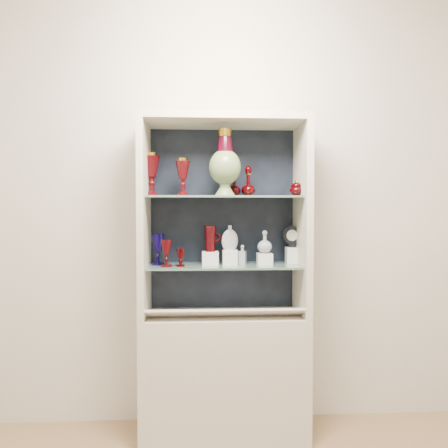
{
  "coord_description": "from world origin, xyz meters",
  "views": [
    {
      "loc": [
        -0.15,
        -1.11,
        1.39
      ],
      "look_at": [
        0.0,
        1.53,
        1.3
      ],
      "focal_mm": 35.0,
      "sensor_mm": 36.0,
      "label": 1
    }
  ],
  "objects": [
    {
      "name": "ruby_goblet_tall",
      "position": [
        -0.34,
        1.47,
        1.13
      ],
      "size": [
        0.07,
        0.07,
        0.16
      ],
      "primitive_type": null,
      "rotation": [
        0.0,
        0.0,
        0.11
      ],
      "color": "#42060A",
      "rests_on": "shelf_lower"
    },
    {
      "name": "cabinet_side_right",
      "position": [
        0.48,
        1.53,
        1.32
      ],
      "size": [
        0.04,
        0.4,
        1.15
      ],
      "primitive_type": "cube",
      "color": "beige",
      "rests_on": "cabinet_base"
    },
    {
      "name": "riser_flat_flask",
      "position": [
        0.04,
        1.55,
        1.09
      ],
      "size": [
        0.09,
        0.09,
        0.09
      ],
      "primitive_type": "cube",
      "color": "silver",
      "rests_on": "shelf_lower"
    },
    {
      "name": "shelf_upper",
      "position": [
        0.0,
        1.55,
        1.46
      ],
      "size": [
        0.92,
        0.34,
        0.01
      ],
      "primitive_type": "cube",
      "color": "slate",
      "rests_on": "cabinet_side_left"
    },
    {
      "name": "ruby_goblet_small",
      "position": [
        -0.26,
        1.48,
        1.1
      ],
      "size": [
        0.06,
        0.06,
        0.11
      ],
      "primitive_type": null,
      "rotation": [
        0.0,
        0.0,
        0.06
      ],
      "color": "#380002",
      "rests_on": "shelf_lower"
    },
    {
      "name": "cobalt_goblet",
      "position": [
        -0.4,
        1.57,
        1.14
      ],
      "size": [
        0.09,
        0.09,
        0.19
      ],
      "primitive_type": null,
      "rotation": [
        0.0,
        0.0,
        -0.14
      ],
      "color": "#0B0240",
      "rests_on": "shelf_lower"
    },
    {
      "name": "ruby_pitcher",
      "position": [
        -0.08,
        1.56,
        1.21
      ],
      "size": [
        0.13,
        0.09,
        0.16
      ],
      "primitive_type": null,
      "rotation": [
        0.0,
        0.0,
        0.11
      ],
      "color": "#42060A",
      "rests_on": "riser_ruby_pitcher"
    },
    {
      "name": "cabinet_base",
      "position": [
        0.0,
        1.53,
        0.38
      ],
      "size": [
        1.0,
        0.4,
        0.75
      ],
      "primitive_type": "cube",
      "color": "beige",
      "rests_on": "ground"
    },
    {
      "name": "wall_back",
      "position": [
        0.0,
        1.75,
        1.4
      ],
      "size": [
        3.5,
        0.02,
        2.8
      ],
      "primitive_type": "cube",
      "color": "beige",
      "rests_on": "ground"
    },
    {
      "name": "shelf_lower",
      "position": [
        0.0,
        1.55,
        1.04
      ],
      "size": [
        0.92,
        0.34,
        0.01
      ],
      "primitive_type": "cube",
      "color": "slate",
      "rests_on": "cabinet_side_left"
    },
    {
      "name": "label_card_3",
      "position": [
        -0.09,
        1.42,
        0.8
      ],
      "size": [
        0.1,
        0.06,
        0.03
      ],
      "primitive_type": "cube",
      "rotation": [
        -0.44,
        0.0,
        0.0
      ],
      "color": "white",
      "rests_on": "label_ledge"
    },
    {
      "name": "riser_clear_round_decanter",
      "position": [
        0.25,
        1.54,
        1.08
      ],
      "size": [
        0.09,
        0.09,
        0.07
      ],
      "primitive_type": "cube",
      "color": "silver",
      "rests_on": "shelf_lower"
    },
    {
      "name": "riser_cameo_medallion",
      "position": [
        0.44,
        1.6,
        1.1
      ],
      "size": [
        0.08,
        0.08,
        0.1
      ],
      "primitive_type": "cube",
      "color": "silver",
      "rests_on": "shelf_lower"
    },
    {
      "name": "pedestal_lamp_left",
      "position": [
        -0.44,
        1.58,
        1.6
      ],
      "size": [
        0.13,
        0.13,
        0.26
      ],
      "primitive_type": null,
      "rotation": [
        0.0,
        0.0,
        0.43
      ],
      "color": "#42060A",
      "rests_on": "shelf_upper"
    },
    {
      "name": "lidded_bowl",
      "position": [
        0.44,
        1.51,
        1.52
      ],
      "size": [
        0.11,
        0.11,
        0.1
      ],
      "primitive_type": null,
      "rotation": [
        0.0,
        0.0,
        0.4
      ],
      "color": "#380002",
      "rests_on": "shelf_upper"
    },
    {
      "name": "label_card_1",
      "position": [
        0.29,
        1.42,
        0.8
      ],
      "size": [
        0.1,
        0.06,
        0.03
      ],
      "primitive_type": "cube",
      "rotation": [
        -0.44,
        0.0,
        0.0
      ],
      "color": "white",
      "rests_on": "label_ledge"
    },
    {
      "name": "cabinet_back_panel",
      "position": [
        0.0,
        1.72,
        1.32
      ],
      "size": [
        0.98,
        0.02,
        1.15
      ],
      "primitive_type": "cube",
      "color": "black",
      "rests_on": "cabinet_base"
    },
    {
      "name": "label_card_2",
      "position": [
        0.07,
        1.42,
        0.8
      ],
      "size": [
        0.1,
        0.06,
        0.03
      ],
      "primitive_type": "cube",
      "rotation": [
        -0.44,
        0.0,
        0.0
      ],
      "color": "white",
      "rests_on": "label_ledge"
    },
    {
      "name": "ruby_decanter_b",
      "position": [
        0.15,
        1.57,
        1.57
      ],
      "size": [
        0.1,
        0.1,
        0.2
      ],
      "primitive_type": null,
      "rotation": [
        0.0,
        0.0,
        -0.2
      ],
      "color": "#380002",
      "rests_on": "shelf_upper"
    },
    {
      "name": "cameo_medallion",
      "position": [
        0.44,
        1.6,
        1.22
      ],
      "size": [
        0.12,
        0.09,
        0.14
      ],
      "primitive_type": null,
      "rotation": [
        0.0,
        0.0,
        -0.43
      ],
      "color": "black",
      "rests_on": "riser_cameo_medallion"
    },
    {
      "name": "cabinet_top_cap",
      "position": [
        0.0,
        1.53,
        1.92
      ],
      "size": [
        1.0,
        0.4,
        0.04
      ],
      "primitive_type": "cube",
      "color": "beige",
      "rests_on": "cabinet_side_left"
    },
    {
      "name": "label_ledge",
      "position": [
        0.0,
        1.42,
        0.78
      ],
      "size": [
        0.92,
        0.17,
        0.09
      ],
      "primitive_type": "cube",
      "rotation": [
        -0.44,
        0.0,
        0.0
      ],
      "color": "beige",
      "rests_on": "cabinet_base"
    },
    {
      "name": "flat_flask",
      "position": [
        0.04,
        1.55,
        1.22
      ],
      "size": [
        0.12,
        0.09,
        0.16
      ],
      "primitive_type": null,
      "rotation": [
        0.0,
        0.0,
        0.42
      ],
      "color": "#A3A7B4",
      "rests_on": "riser_flat_flask"
    },
    {
      "name": "riser_ruby_pitcher",
      "position": [
        -0.08,
        1.56,
        1.09
      ],
      "size": [
        0.1,
        0.1,
        0.08
      ],
      "primitive_type": "cube",
      "color": "silver",
      "rests_on": "shelf_lower"
    },
    {
      "name": "pedestal_lamp_right",
      "position": [
        -0.25,
        1.5,
        1.58
      ],
      "size": [
        0.1,
        0.1,
        0.22
      ],
      "primitive_type": null,
      "rotation": [
        0.0,
        0.0,
        -0.26
      ],
      "color": "#42060A",
      "rests_on": "shelf_upper"
    },
    {
      "name": "clear_round_decanter",
      "position": [
        0.25,
        1.54,
        1.19
      ],
      "size": [
        0.12,
        0.12,
        0.13
      ],
      "primitive_type": null,
      "rotation": [
        0.0,
        0.0,
        -0.4
      ],
      "color": "#93A0AB",
      "rests_on": "riser_clear_round_decanter"
    },
    {
      "name": "cabinet_side_left",
      "position": [
        -0.48,
        1.53,
        1.32
      ],
      "size": [
        0.04,
        0.4,
        1.15
      ],
      "primitive_type": "cube",
      "color": "beige",
      "rests_on": "cabinet_base"
    },
    {
      "name": "clear_square_bottle",
      "position": [
        0.12,
        1.57,
        1.11
      ],
      "size": [
        0.05,
        0.05,
        0.12
      ],
      "primitive_type": null,
      "rotation": [
        0.0,
        0.0,
        -0.35
      ],
      "color": "#93A0AB",
      "rests_on": "shelf_lower"
    },
    {
      "name": "enamel_urn",
      "position": [
        0.0,
        1.46,
        1.66
      ],
      "size": [
        0.25,
        0.25,
        0.39
      ],
      "primitive_type": null,
      "rotation": [
        0.0,
        0.0,
        -0.38
      ],
      "color": "#0C4C1B",
      "rests_on": "shelf_upper"
    },
    {
      "name": "ruby_decanter_a",
      "position": [
        0.07,
        1.58,
        1.57
      ],
      "size": [
        0.09,
        0.09,
        0.2
      ],
      "primitive_type": null,
      "rotation": [
        0.0,
        0.0,
        -0.09
      ],
      "color": "#380002",
      "rests_on": "shelf_upper"
    },
    {
      "name": "label_card_0",
      "position": [
        -0.27,
        1.42,
        0.8
      ],
      "size": [
        0.1,
        0.06,
        0.03
      ],
      "primitive_type": "cube",
      "rotation": [
        -0.44,
        0.0,
        0.0
      ],
      "color": "white",
      "rests_on": "label_ledge"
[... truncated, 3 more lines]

